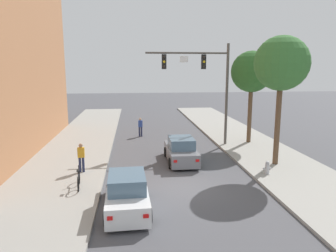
% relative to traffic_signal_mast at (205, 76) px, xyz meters
% --- Properties ---
extents(ground_plane, '(120.00, 120.00, 0.00)m').
position_rel_traffic_signal_mast_xyz_m(ground_plane, '(-2.89, -8.06, -5.32)').
color(ground_plane, '#4C4C51').
extents(sidewalk_left, '(5.00, 60.00, 0.15)m').
position_rel_traffic_signal_mast_xyz_m(sidewalk_left, '(-9.39, -8.06, -5.25)').
color(sidewalk_left, '#99968E').
rests_on(sidewalk_left, ground).
extents(sidewalk_right, '(5.00, 60.00, 0.15)m').
position_rel_traffic_signal_mast_xyz_m(sidewalk_right, '(3.61, -8.06, -5.25)').
color(sidewalk_right, '#99968E').
rests_on(sidewalk_right, ground).
extents(traffic_signal_mast, '(6.14, 0.38, 7.50)m').
position_rel_traffic_signal_mast_xyz_m(traffic_signal_mast, '(0.00, 0.00, 0.00)').
color(traffic_signal_mast, '#514C47').
rests_on(traffic_signal_mast, sidewalk_right).
extents(car_lead_grey, '(1.84, 4.24, 1.60)m').
position_rel_traffic_signal_mast_xyz_m(car_lead_grey, '(-2.32, -3.81, -4.60)').
color(car_lead_grey, slate).
rests_on(car_lead_grey, ground).
extents(car_following_white, '(1.93, 4.28, 1.60)m').
position_rel_traffic_signal_mast_xyz_m(car_following_white, '(-5.61, -10.35, -4.60)').
color(car_following_white, silver).
rests_on(car_following_white, ground).
extents(pedestrian_sidewalk_left_walker, '(0.36, 0.22, 1.64)m').
position_rel_traffic_signal_mast_xyz_m(pedestrian_sidewalk_left_walker, '(-8.21, -5.58, -4.26)').
color(pedestrian_sidewalk_left_walker, '#232847').
rests_on(pedestrian_sidewalk_left_walker, sidewalk_left).
extents(pedestrian_crossing_road, '(0.36, 0.22, 1.64)m').
position_rel_traffic_signal_mast_xyz_m(pedestrian_crossing_road, '(-4.67, 3.99, -4.41)').
color(pedestrian_crossing_road, '#232847').
rests_on(pedestrian_crossing_road, ground).
extents(bicycle_leaning, '(0.27, 1.76, 0.98)m').
position_rel_traffic_signal_mast_xyz_m(bicycle_leaning, '(-7.99, -7.92, -4.78)').
color(bicycle_leaning, black).
rests_on(bicycle_leaning, sidewalk_left).
extents(fire_hydrant, '(0.48, 0.24, 0.72)m').
position_rel_traffic_signal_mast_xyz_m(fire_hydrant, '(1.99, -7.04, -4.81)').
color(fire_hydrant, '#B2B2B7').
rests_on(fire_hydrant, sidewalk_right).
extents(street_tree_nearest, '(3.16, 3.16, 7.59)m').
position_rel_traffic_signal_mast_xyz_m(street_tree_nearest, '(3.26, -5.32, 0.79)').
color(street_tree_nearest, brown).
rests_on(street_tree_nearest, sidewalk_right).
extents(street_tree_second, '(3.13, 3.13, 7.03)m').
position_rel_traffic_signal_mast_xyz_m(street_tree_second, '(3.72, 0.40, 0.25)').
color(street_tree_second, brown).
rests_on(street_tree_second, sidewalk_right).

